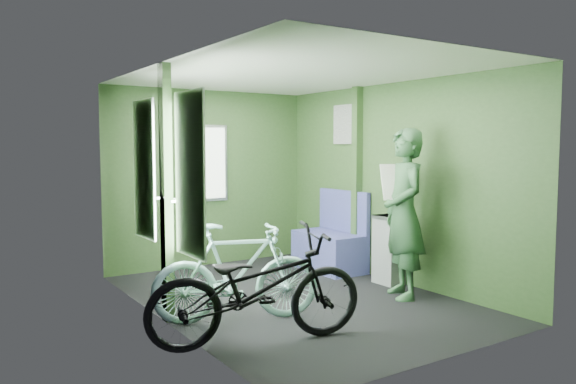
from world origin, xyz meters
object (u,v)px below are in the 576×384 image
Objects in this scene: bicycle_mint at (237,322)px; waste_box at (389,250)px; bench_seat at (331,247)px; bicycle_black at (257,345)px; passenger at (404,213)px.

bicycle_mint is 2.18m from waste_box.
bench_seat reaches higher than bicycle_mint.
bicycle_black reaches higher than bicycle_mint.
waste_box reaches higher than bicycle_black.
bench_seat is at bearing 96.86° from waste_box.
waste_box is 0.95m from bench_seat.
passenger is at bearing -96.22° from bench_seat.
waste_box is (2.12, 0.30, 0.39)m from bicycle_mint.
bicycle_mint is at bearing 0.37° from bicycle_black.
bicycle_black is 1.00× the size of passenger.
bicycle_black is 1.75× the size of bench_seat.
bicycle_mint is 2.06m from passenger.
waste_box is at bearing -55.06° from bicycle_black.
passenger reaches higher than waste_box.
bicycle_black is 2.84m from bench_seat.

